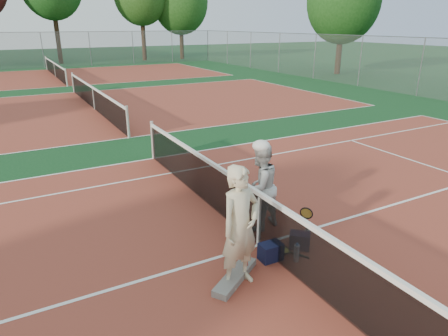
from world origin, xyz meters
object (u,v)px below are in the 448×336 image
object	(u,v)px
water_bottle	(297,253)
racket_spare	(282,251)
player_a	(240,227)
racket_black_held	(306,221)
sports_bag_purple	(300,240)
racket_red	(247,252)
net_main	(259,219)
sports_bag_navy	(271,252)
player_b	(260,187)

from	to	relation	value
water_bottle	racket_spare	bearing A→B (deg)	101.84
player_a	racket_black_held	xyz separation A→B (m)	(1.80, 0.65, -0.65)
sports_bag_purple	racket_black_held	bearing A→B (deg)	38.98
player_a	racket_red	distance (m)	0.75
net_main	player_a	size ratio (longest dim) A/B	5.88
racket_black_held	sports_bag_navy	distance (m)	1.10
player_a	sports_bag_navy	size ratio (longest dim) A/B	5.02
player_b	racket_spare	size ratio (longest dim) A/B	2.78
net_main	racket_spare	size ratio (longest dim) A/B	18.34
player_b	racket_spare	xyz separation A→B (m)	(-0.17, -0.99, -0.78)
sports_bag_purple	water_bottle	distance (m)	0.44
sports_bag_purple	racket_red	bearing A→B (deg)	-175.32
player_a	racket_black_held	size ratio (longest dim) A/B	3.28
player_a	racket_black_held	bearing A→B (deg)	6.78
water_bottle	sports_bag_navy	bearing A→B (deg)	143.89
racket_red	player_a	bearing A→B (deg)	164.96
net_main	racket_red	distance (m)	0.77
racket_spare	net_main	bearing A→B (deg)	-13.04
player_a	sports_bag_purple	size ratio (longest dim) A/B	5.38
net_main	player_a	xyz separation A→B (m)	(-0.84, -0.76, 0.42)
player_a	racket_red	bearing A→B (deg)	28.10
racket_red	racket_spare	size ratio (longest dim) A/B	0.99
racket_red	water_bottle	bearing A→B (deg)	-71.41
net_main	water_bottle	distance (m)	0.84
racket_spare	water_bottle	size ratio (longest dim) A/B	2.00
player_b	water_bottle	distance (m)	1.46
net_main	racket_black_held	size ratio (longest dim) A/B	19.27
sports_bag_navy	water_bottle	bearing A→B (deg)	-36.11
sports_bag_navy	water_bottle	world-z (taller)	water_bottle
water_bottle	racket_red	bearing A→B (deg)	164.98
racket_red	sports_bag_navy	bearing A→B (deg)	-52.94
racket_red	racket_spare	distance (m)	0.79
player_a	sports_bag_purple	bearing A→B (deg)	0.66
player_a	player_b	size ratio (longest dim) A/B	1.12
player_a	racket_black_held	world-z (taller)	player_a
player_b	racket_black_held	distance (m)	1.04
racket_red	racket_spare	xyz separation A→B (m)	(0.75, 0.08, -0.24)
player_a	sports_bag_purple	xyz separation A→B (m)	(1.42, 0.35, -0.79)
player_b	sports_bag_navy	world-z (taller)	player_b
net_main	racket_black_held	bearing A→B (deg)	-5.98
net_main	player_b	distance (m)	0.76
racket_red	racket_black_held	distance (m)	1.55
net_main	player_a	distance (m)	1.20
player_a	sports_bag_navy	xyz separation A→B (m)	(0.77, 0.29, -0.79)
player_b	sports_bag_purple	xyz separation A→B (m)	(0.20, -0.98, -0.69)
net_main	player_b	xyz separation A→B (m)	(0.38, 0.57, 0.32)
player_a	racket_red	size ratio (longest dim) A/B	3.16
player_b	sports_bag_navy	distance (m)	1.32
player_b	racket_red	distance (m)	1.51
sports_bag_purple	net_main	bearing A→B (deg)	145.39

